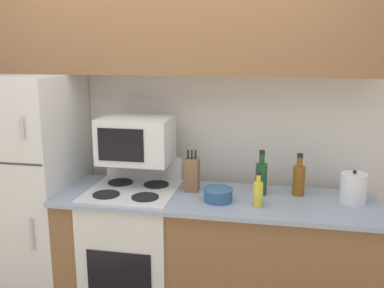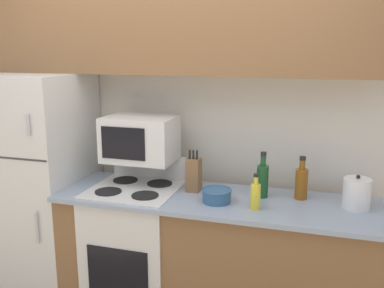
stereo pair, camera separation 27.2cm
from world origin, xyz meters
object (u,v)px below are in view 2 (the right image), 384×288
(bowl, at_px, (217,195))
(bottle_whiskey, at_px, (301,182))
(stove, at_px, (137,247))
(bottle_wine_green, at_px, (263,179))
(kettle, at_px, (357,194))
(knife_block, at_px, (194,174))
(refrigerator, at_px, (43,185))
(bottle_cooking_spray, at_px, (255,195))
(microwave, at_px, (140,139))

(bowl, bearing_deg, bottle_whiskey, 23.12)
(stove, bearing_deg, bowl, -7.38)
(bottle_wine_green, height_order, bottle_whiskey, bottle_wine_green)
(bowl, xyz_separation_m, kettle, (0.83, 0.13, 0.05))
(knife_block, bearing_deg, bowl, -39.74)
(bottle_wine_green, bearing_deg, bottle_whiskey, 8.61)
(knife_block, height_order, bowl, knife_block)
(refrigerator, distance_m, bottle_cooking_spray, 1.66)
(knife_block, distance_m, kettle, 1.03)
(knife_block, distance_m, bowl, 0.27)
(bowl, relative_size, bottle_cooking_spray, 0.88)
(knife_block, xyz_separation_m, bowl, (0.20, -0.17, -0.07))
(stove, distance_m, kettle, 1.52)
(microwave, height_order, bottle_wine_green, microwave)
(microwave, height_order, bottle_whiskey, microwave)
(microwave, xyz_separation_m, bowl, (0.60, -0.20, -0.29))
(bottle_cooking_spray, xyz_separation_m, bottle_whiskey, (0.25, 0.26, 0.02))
(microwave, bearing_deg, stove, -88.36)
(bottle_whiskey, relative_size, kettle, 1.32)
(stove, xyz_separation_m, bottle_cooking_spray, (0.85, -0.13, 0.52))
(microwave, bearing_deg, kettle, -2.42)
(bottle_cooking_spray, bearing_deg, knife_block, 154.41)
(stove, height_order, bowl, stove)
(bottle_wine_green, distance_m, bottle_cooking_spray, 0.23)
(stove, distance_m, microwave, 0.77)
(refrigerator, distance_m, microwave, 0.89)
(bowl, height_order, bottle_cooking_spray, bottle_cooking_spray)
(bowl, relative_size, kettle, 0.91)
(refrigerator, height_order, stove, refrigerator)
(stove, xyz_separation_m, bowl, (0.60, -0.08, 0.48))
(bowl, xyz_separation_m, bottle_whiskey, (0.50, 0.22, 0.07))
(microwave, distance_m, kettle, 1.45)
(knife_block, height_order, kettle, knife_block)
(stove, xyz_separation_m, bottle_whiskey, (1.10, 0.14, 0.54))
(microwave, height_order, knife_block, microwave)
(bowl, bearing_deg, bottle_wine_green, 34.33)
(refrigerator, xyz_separation_m, bottle_cooking_spray, (1.64, -0.19, 0.15))
(refrigerator, height_order, bowl, refrigerator)
(microwave, xyz_separation_m, bottle_whiskey, (1.10, 0.02, -0.22))
(stove, xyz_separation_m, microwave, (-0.00, 0.12, 0.76))
(knife_block, bearing_deg, bottle_cooking_spray, -25.59)
(stove, height_order, microwave, microwave)
(bottle_cooking_spray, xyz_separation_m, kettle, (0.58, 0.18, 0.01))
(knife_block, height_order, bottle_whiskey, knife_block)
(microwave, relative_size, bottle_wine_green, 1.62)
(refrigerator, distance_m, bottle_wine_green, 1.66)
(stove, distance_m, bowl, 0.77)
(bottle_wine_green, xyz_separation_m, kettle, (0.57, -0.04, -0.02))
(bowl, xyz_separation_m, bottle_wine_green, (0.26, 0.18, 0.07))
(bottle_cooking_spray, relative_size, kettle, 1.04)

